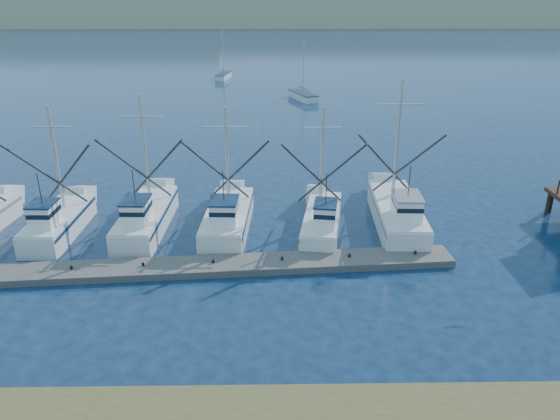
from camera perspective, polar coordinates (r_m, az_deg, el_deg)
The scene contains 6 objects.
ground at distance 26.22m, azimuth 2.50°, elevation -13.43°, with size 500.00×500.00×0.00m, color #0C1F35.
floating_dock at distance 32.20m, azimuth -10.54°, elevation -5.94°, with size 32.21×2.15×0.43m, color #615D57.
dune_ridge at distance 231.35m, azimuth -0.62°, elevation 20.20°, with size 360.00×60.00×10.00m, color tan.
trawler_fleet at distance 36.46m, azimuth -8.17°, elevation -0.93°, with size 31.20×9.59×9.64m.
sailboat_near at distance 78.79m, azimuth 2.43°, elevation 11.81°, with size 4.06×6.44×8.10m.
sailboat_far at distance 96.48m, azimuth -5.93°, elevation 13.75°, with size 2.50×5.60×8.10m.
Camera 1 is at (-1.46, -21.11, 15.49)m, focal length 35.00 mm.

